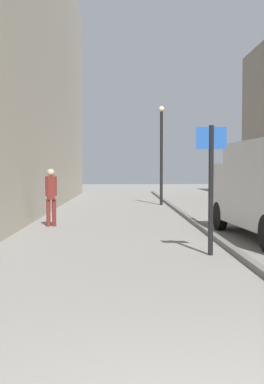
{
  "coord_description": "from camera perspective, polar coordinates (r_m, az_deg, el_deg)",
  "views": [
    {
      "loc": [
        -0.73,
        -2.65,
        1.73
      ],
      "look_at": [
        -0.44,
        10.06,
        1.11
      ],
      "focal_mm": 43.84,
      "sensor_mm": 36.0,
      "label": 1
    }
  ],
  "objects": [
    {
      "name": "kerb_strip",
      "position": [
        14.93,
        7.62,
        -3.66
      ],
      "size": [
        0.16,
        40.0,
        0.12
      ],
      "primitive_type": "cube",
      "color": "#615F5B",
      "rests_on": "ground_plane"
    },
    {
      "name": "lamp_post",
      "position": [
        22.72,
        3.6,
        5.28
      ],
      "size": [
        0.28,
        0.28,
        4.76
      ],
      "color": "black",
      "rests_on": "ground_plane"
    },
    {
      "name": "ground_plane",
      "position": [
        14.77,
        1.54,
        -3.94
      ],
      "size": [
        80.0,
        80.0,
        0.0
      ],
      "primitive_type": "plane",
      "color": "gray"
    },
    {
      "name": "street_sign_post",
      "position": [
        9.49,
        9.59,
        1.65
      ],
      "size": [
        0.6,
        0.1,
        2.6
      ],
      "rotation": [
        0.0,
        0.0,
        3.07
      ],
      "color": "black",
      "rests_on": "ground_plane"
    },
    {
      "name": "pedestrian_main_foreground",
      "position": [
        14.32,
        -9.82,
        -0.15
      ],
      "size": [
        0.34,
        0.25,
        1.74
      ],
      "rotation": [
        0.0,
        0.0,
        0.29
      ],
      "color": "maroon",
      "rests_on": "ground_plane"
    }
  ]
}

